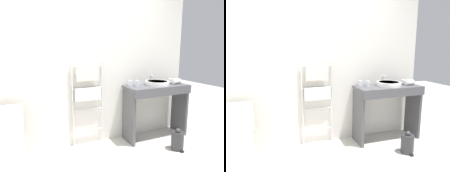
# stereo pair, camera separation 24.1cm
# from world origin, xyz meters

# --- Properties ---
(wall_back) EXTENTS (3.31, 0.12, 2.67)m
(wall_back) POSITION_xyz_m (0.00, 1.51, 1.33)
(wall_back) COLOR silver
(wall_back) RESTS_ON ground_plane
(toilet) EXTENTS (0.39, 0.55, 0.79)m
(toilet) POSITION_xyz_m (-1.21, 1.06, 0.32)
(toilet) COLOR white
(toilet) RESTS_ON ground_plane
(towel_radiator) EXTENTS (0.49, 0.06, 1.28)m
(towel_radiator) POSITION_xyz_m (-0.12, 1.40, 0.88)
(towel_radiator) COLOR silver
(towel_radiator) RESTS_ON ground_plane
(vanity_counter) EXTENTS (1.06, 0.44, 0.89)m
(vanity_counter) POSITION_xyz_m (1.00, 1.21, 0.61)
(vanity_counter) COLOR #4C4C51
(vanity_counter) RESTS_ON ground_plane
(sink_basin) EXTENTS (0.39, 0.39, 0.07)m
(sink_basin) POSITION_xyz_m (1.01, 1.23, 0.93)
(sink_basin) COLOR white
(sink_basin) RESTS_ON vanity_counter
(faucet) EXTENTS (0.02, 0.10, 0.15)m
(faucet) POSITION_xyz_m (1.01, 1.40, 0.99)
(faucet) COLOR silver
(faucet) RESTS_ON vanity_counter
(cup_near_wall) EXTENTS (0.06, 0.06, 0.09)m
(cup_near_wall) POSITION_xyz_m (0.57, 1.34, 0.94)
(cup_near_wall) COLOR silver
(cup_near_wall) RESTS_ON vanity_counter
(cup_near_edge) EXTENTS (0.06, 0.06, 0.09)m
(cup_near_edge) POSITION_xyz_m (0.66, 1.28, 0.94)
(cup_near_edge) COLOR silver
(cup_near_edge) RESTS_ON vanity_counter
(hair_dryer) EXTENTS (0.20, 0.19, 0.09)m
(hair_dryer) POSITION_xyz_m (1.38, 1.20, 0.94)
(hair_dryer) COLOR white
(hair_dryer) RESTS_ON vanity_counter
(trash_bin) EXTENTS (0.18, 0.22, 0.33)m
(trash_bin) POSITION_xyz_m (1.04, 0.72, 0.14)
(trash_bin) COLOR #333335
(trash_bin) RESTS_ON ground_plane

